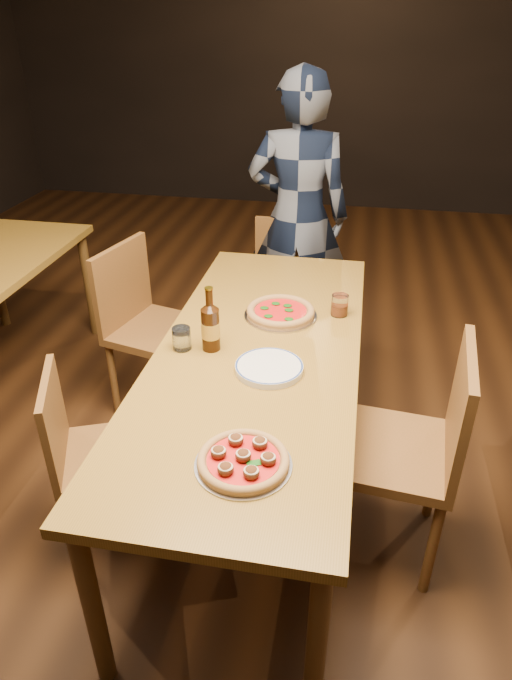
% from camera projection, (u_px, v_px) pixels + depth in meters
% --- Properties ---
extents(ground, '(9.00, 9.00, 0.00)m').
position_uv_depth(ground, '(258.00, 486.00, 2.65)').
color(ground, black).
extents(room_shell, '(9.00, 9.00, 9.00)m').
position_uv_depth(room_shell, '(259.00, 35.00, 1.71)').
color(room_shell, black).
rests_on(room_shell, ground).
extents(table_main, '(0.80, 2.00, 0.75)m').
position_uv_depth(table_main, '(258.00, 364.00, 2.30)').
color(table_main, brown).
rests_on(table_main, ground).
extents(chair_main_nw, '(0.50, 0.50, 0.82)m').
position_uv_depth(chair_main_nw, '(109.00, 454.00, 2.24)').
color(chair_main_nw, brown).
rests_on(chair_main_nw, ground).
extents(chair_main_sw, '(0.54, 0.54, 0.95)m').
position_uv_depth(chair_main_sw, '(160.00, 330.00, 2.97)').
color(chair_main_sw, brown).
rests_on(chair_main_sw, ground).
extents(chair_main_e, '(0.50, 0.50, 0.98)m').
position_uv_depth(chair_main_e, '(390.00, 448.00, 2.14)').
color(chair_main_e, brown).
rests_on(chair_main_e, ground).
extents(chair_end, '(0.41, 0.41, 0.87)m').
position_uv_depth(chair_end, '(282.00, 291.00, 3.46)').
color(chair_end, brown).
rests_on(chair_end, ground).
extents(pizza_meatball, '(0.29, 0.29, 0.05)m').
position_uv_depth(pizza_meatball, '(243.00, 460.00, 1.68)').
color(pizza_meatball, '#B7B7BF').
rests_on(pizza_meatball, table_main).
extents(pizza_margherita, '(0.32, 0.32, 0.04)m').
position_uv_depth(pizza_margherita, '(281.00, 312.00, 2.50)').
color(pizza_margherita, '#B7B7BF').
rests_on(pizza_margherita, table_main).
extents(plate_stack, '(0.26, 0.26, 0.02)m').
position_uv_depth(plate_stack, '(269.00, 368.00, 2.13)').
color(plate_stack, white).
rests_on(plate_stack, table_main).
extents(beer_bottle, '(0.07, 0.07, 0.26)m').
position_uv_depth(beer_bottle, '(211.00, 328.00, 2.22)').
color(beer_bottle, black).
rests_on(beer_bottle, table_main).
extents(water_glass, '(0.07, 0.07, 0.09)m').
position_uv_depth(water_glass, '(182.00, 338.00, 2.25)').
color(water_glass, white).
rests_on(water_glass, table_main).
extents(amber_glass, '(0.08, 0.08, 0.09)m').
position_uv_depth(amber_glass, '(340.00, 305.00, 2.50)').
color(amber_glass, '#8E3810').
rests_on(amber_glass, table_main).
extents(diner, '(0.63, 0.42, 1.68)m').
position_uv_depth(diner, '(298.00, 217.00, 3.42)').
color(diner, black).
rests_on(diner, ground).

